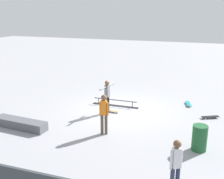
# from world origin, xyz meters

# --- Properties ---
(ground_plane) EXTENTS (60.00, 60.00, 0.00)m
(ground_plane) POSITION_xyz_m (0.00, 0.00, 0.00)
(ground_plane) COLOR #9E9EA3
(grind_rail) EXTENTS (2.42, 0.25, 0.33)m
(grind_rail) POSITION_xyz_m (0.40, -0.46, 0.14)
(grind_rail) COLOR black
(grind_rail) RESTS_ON ground_plane
(skate_ledge) EXTENTS (2.42, 0.71, 0.37)m
(skate_ledge) POSITION_xyz_m (3.24, 3.42, 0.18)
(skate_ledge) COLOR #595960
(skate_ledge) RESTS_ON ground_plane
(skater_main) EXTENTS (0.28, 1.28, 1.60)m
(skater_main) POSITION_xyz_m (0.43, 0.64, 0.93)
(skater_main) COLOR black
(skater_main) RESTS_ON ground_plane
(skateboard_main) EXTENTS (0.81, 0.31, 0.09)m
(skateboard_main) POSITION_xyz_m (0.30, 0.45, 0.07)
(skateboard_main) COLOR tan
(skateboard_main) RESTS_ON ground_plane
(bystander_orange_shirt) EXTENTS (0.37, 0.22, 1.62)m
(bystander_orange_shirt) POSITION_xyz_m (-0.23, 2.81, 0.91)
(bystander_orange_shirt) COLOR brown
(bystander_orange_shirt) RESTS_ON ground_plane
(bystander_white_shirt) EXTENTS (0.33, 0.26, 1.56)m
(bystander_white_shirt) POSITION_xyz_m (-3.30, 5.62, 0.88)
(bystander_white_shirt) COLOR #2D3351
(bystander_white_shirt) RESTS_ON ground_plane
(loose_skateboard_teal) EXTENTS (0.39, 0.82, 0.09)m
(loose_skateboard_teal) POSITION_xyz_m (-3.11, -1.79, 0.07)
(loose_skateboard_teal) COLOR teal
(loose_skateboard_teal) RESTS_ON ground_plane
(loose_skateboard_black) EXTENTS (0.80, 0.54, 0.09)m
(loose_skateboard_black) POSITION_xyz_m (-4.19, -0.27, 0.07)
(loose_skateboard_black) COLOR black
(loose_skateboard_black) RESTS_ON ground_plane
(trash_bin) EXTENTS (0.52, 0.52, 0.92)m
(trash_bin) POSITION_xyz_m (-3.82, 2.95, 0.46)
(trash_bin) COLOR #1E592D
(trash_bin) RESTS_ON ground_plane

